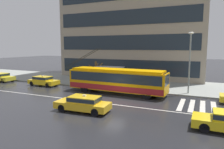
{
  "coord_description": "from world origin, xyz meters",
  "views": [
    {
      "loc": [
        8.09,
        -18.1,
        5.24
      ],
      "look_at": [
        -1.41,
        3.24,
        2.12
      ],
      "focal_mm": 33.21,
      "sensor_mm": 36.0,
      "label": 1
    }
  ],
  "objects_px": {
    "taxi_far_behind": "(1,77)",
    "bus_shelter": "(110,71)",
    "pedestrian_at_shelter": "(155,76)",
    "trolleybus": "(117,80)",
    "pedestrian_approaching_curb": "(121,73)",
    "pedestrian_walking_past": "(154,82)",
    "taxi_oncoming_near": "(83,103)",
    "street_tree_bare": "(96,71)",
    "pedestrian_waiting_by_pole": "(112,74)",
    "street_lamp": "(190,58)",
    "taxi_queued_behind_bus": "(43,80)"
  },
  "relations": [
    {
      "from": "taxi_far_behind",
      "to": "bus_shelter",
      "type": "distance_m",
      "value": 17.35
    },
    {
      "from": "bus_shelter",
      "to": "pedestrian_at_shelter",
      "type": "bearing_deg",
      "value": 6.39
    },
    {
      "from": "trolleybus",
      "to": "pedestrian_at_shelter",
      "type": "distance_m",
      "value": 5.4
    },
    {
      "from": "pedestrian_approaching_curb",
      "to": "taxi_far_behind",
      "type": "bearing_deg",
      "value": -167.2
    },
    {
      "from": "pedestrian_approaching_curb",
      "to": "pedestrian_walking_past",
      "type": "distance_m",
      "value": 5.35
    },
    {
      "from": "bus_shelter",
      "to": "pedestrian_walking_past",
      "type": "distance_m",
      "value": 6.22
    },
    {
      "from": "taxi_oncoming_near",
      "to": "pedestrian_at_shelter",
      "type": "distance_m",
      "value": 11.93
    },
    {
      "from": "trolleybus",
      "to": "street_tree_bare",
      "type": "xyz_separation_m",
      "value": [
        -4.59,
        3.55,
        0.39
      ]
    },
    {
      "from": "pedestrian_walking_past",
      "to": "pedestrian_waiting_by_pole",
      "type": "bearing_deg",
      "value": 171.7
    },
    {
      "from": "taxi_far_behind",
      "to": "bus_shelter",
      "type": "bearing_deg",
      "value": 10.12
    },
    {
      "from": "taxi_far_behind",
      "to": "pedestrian_waiting_by_pole",
      "type": "height_order",
      "value": "pedestrian_waiting_by_pole"
    },
    {
      "from": "pedestrian_waiting_by_pole",
      "to": "street_lamp",
      "type": "distance_m",
      "value": 9.92
    },
    {
      "from": "taxi_oncoming_near",
      "to": "bus_shelter",
      "type": "xyz_separation_m",
      "value": [
        -2.51,
        10.74,
        1.34
      ]
    },
    {
      "from": "trolleybus",
      "to": "pedestrian_waiting_by_pole",
      "type": "distance_m",
      "value": 4.18
    },
    {
      "from": "street_lamp",
      "to": "street_tree_bare",
      "type": "relative_size",
      "value": 2.12
    },
    {
      "from": "taxi_oncoming_near",
      "to": "street_lamp",
      "type": "distance_m",
      "value": 12.83
    },
    {
      "from": "pedestrian_approaching_curb",
      "to": "taxi_oncoming_near",
      "type": "bearing_deg",
      "value": -83.29
    },
    {
      "from": "trolleybus",
      "to": "pedestrian_at_shelter",
      "type": "height_order",
      "value": "trolleybus"
    },
    {
      "from": "pedestrian_at_shelter",
      "to": "pedestrian_waiting_by_pole",
      "type": "bearing_deg",
      "value": -173.98
    },
    {
      "from": "taxi_queued_behind_bus",
      "to": "street_lamp",
      "type": "height_order",
      "value": "street_lamp"
    },
    {
      "from": "taxi_oncoming_near",
      "to": "taxi_queued_behind_bus",
      "type": "relative_size",
      "value": 1.09
    },
    {
      "from": "taxi_oncoming_near",
      "to": "pedestrian_walking_past",
      "type": "xyz_separation_m",
      "value": [
        3.59,
        9.97,
        0.44
      ]
    },
    {
      "from": "taxi_oncoming_near",
      "to": "street_tree_bare",
      "type": "height_order",
      "value": "street_tree_bare"
    },
    {
      "from": "trolleybus",
      "to": "taxi_oncoming_near",
      "type": "relative_size",
      "value": 2.73
    },
    {
      "from": "bus_shelter",
      "to": "pedestrian_approaching_curb",
      "type": "relative_size",
      "value": 1.92
    },
    {
      "from": "pedestrian_walking_past",
      "to": "pedestrian_waiting_by_pole",
      "type": "relative_size",
      "value": 0.86
    },
    {
      "from": "taxi_queued_behind_bus",
      "to": "pedestrian_waiting_by_pole",
      "type": "height_order",
      "value": "pedestrian_waiting_by_pole"
    },
    {
      "from": "taxi_oncoming_near",
      "to": "pedestrian_walking_past",
      "type": "relative_size",
      "value": 2.71
    },
    {
      "from": "trolleybus",
      "to": "pedestrian_walking_past",
      "type": "relative_size",
      "value": 7.39
    },
    {
      "from": "street_tree_bare",
      "to": "taxi_oncoming_near",
      "type": "bearing_deg",
      "value": -66.7
    },
    {
      "from": "trolleybus",
      "to": "pedestrian_walking_past",
      "type": "xyz_separation_m",
      "value": [
        3.64,
        2.74,
        -0.39
      ]
    },
    {
      "from": "taxi_oncoming_near",
      "to": "street_lamp",
      "type": "height_order",
      "value": "street_lamp"
    },
    {
      "from": "taxi_far_behind",
      "to": "pedestrian_approaching_curb",
      "type": "xyz_separation_m",
      "value": [
        18.15,
        4.12,
        1.0
      ]
    },
    {
      "from": "taxi_far_behind",
      "to": "pedestrian_walking_past",
      "type": "height_order",
      "value": "pedestrian_walking_past"
    },
    {
      "from": "taxi_oncoming_near",
      "to": "pedestrian_waiting_by_pole",
      "type": "xyz_separation_m",
      "value": [
        -2.19,
        10.81,
        1.02
      ]
    },
    {
      "from": "taxi_far_behind",
      "to": "taxi_oncoming_near",
      "type": "distance_m",
      "value": 21.0
    },
    {
      "from": "pedestrian_walking_past",
      "to": "street_tree_bare",
      "type": "height_order",
      "value": "street_tree_bare"
    },
    {
      "from": "taxi_queued_behind_bus",
      "to": "pedestrian_walking_past",
      "type": "relative_size",
      "value": 2.5
    },
    {
      "from": "pedestrian_waiting_by_pole",
      "to": "trolleybus",
      "type": "bearing_deg",
      "value": -59.25
    },
    {
      "from": "street_lamp",
      "to": "street_tree_bare",
      "type": "bearing_deg",
      "value": 175.92
    },
    {
      "from": "pedestrian_approaching_curb",
      "to": "street_lamp",
      "type": "relative_size",
      "value": 0.29
    },
    {
      "from": "bus_shelter",
      "to": "pedestrian_waiting_by_pole",
      "type": "height_order",
      "value": "bus_shelter"
    },
    {
      "from": "bus_shelter",
      "to": "pedestrian_approaching_curb",
      "type": "distance_m",
      "value": 1.59
    },
    {
      "from": "trolleybus",
      "to": "pedestrian_at_shelter",
      "type": "xyz_separation_m",
      "value": [
        3.43,
        4.17,
        0.11
      ]
    },
    {
      "from": "trolleybus",
      "to": "pedestrian_approaching_curb",
      "type": "height_order",
      "value": "trolleybus"
    },
    {
      "from": "taxi_oncoming_near",
      "to": "street_lamp",
      "type": "relative_size",
      "value": 0.69
    },
    {
      "from": "trolleybus",
      "to": "pedestrian_at_shelter",
      "type": "relative_size",
      "value": 6.63
    },
    {
      "from": "taxi_queued_behind_bus",
      "to": "pedestrian_approaching_curb",
      "type": "distance_m",
      "value": 10.6
    },
    {
      "from": "taxi_oncoming_near",
      "to": "pedestrian_approaching_curb",
      "type": "height_order",
      "value": "pedestrian_approaching_curb"
    },
    {
      "from": "pedestrian_at_shelter",
      "to": "pedestrian_approaching_curb",
      "type": "xyz_separation_m",
      "value": [
        -4.77,
        0.42,
        0.06
      ]
    }
  ]
}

